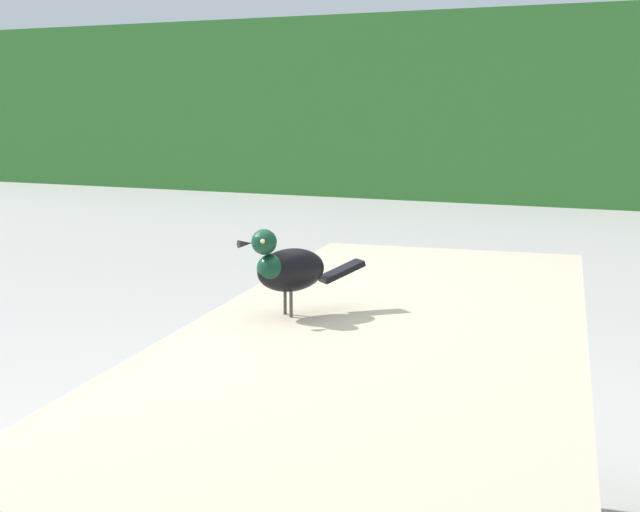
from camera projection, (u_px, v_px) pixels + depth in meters
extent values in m
cube|color=#387A33|center=(603.00, 108.00, 9.95)|extent=(28.00, 1.40, 2.30)
cube|color=gray|center=(390.00, 338.00, 1.67)|extent=(0.97, 1.88, 0.07)
cylinder|color=#635B4C|center=(349.00, 389.00, 2.48)|extent=(0.09, 0.09, 0.67)
cylinder|color=#635B4C|center=(532.00, 407.00, 2.33)|extent=(0.09, 0.09, 0.67)
cube|color=gray|center=(92.00, 435.00, 1.92)|extent=(0.48, 1.73, 0.05)
cylinder|color=#635B4C|center=(208.00, 425.00, 2.57)|extent=(0.07, 0.07, 0.39)
ellipsoid|color=black|center=(291.00, 270.00, 1.70)|extent=(0.15, 0.16, 0.09)
ellipsoid|color=#0F3823|center=(273.00, 269.00, 1.68)|extent=(0.09, 0.09, 0.06)
sphere|color=#0F3823|center=(264.00, 242.00, 1.66)|extent=(0.05, 0.05, 0.05)
sphere|color=#EAE08C|center=(263.00, 241.00, 1.64)|extent=(0.01, 0.01, 0.01)
sphere|color=#EAE08C|center=(255.00, 239.00, 1.67)|extent=(0.01, 0.01, 0.01)
cone|color=black|center=(245.00, 244.00, 1.64)|extent=(0.03, 0.03, 0.02)
cube|color=black|center=(342.00, 271.00, 1.76)|extent=(0.09, 0.10, 0.04)
cylinder|color=#47423D|center=(291.00, 304.00, 1.70)|extent=(0.01, 0.01, 0.05)
cylinder|color=#47423D|center=(285.00, 301.00, 1.72)|extent=(0.01, 0.01, 0.05)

